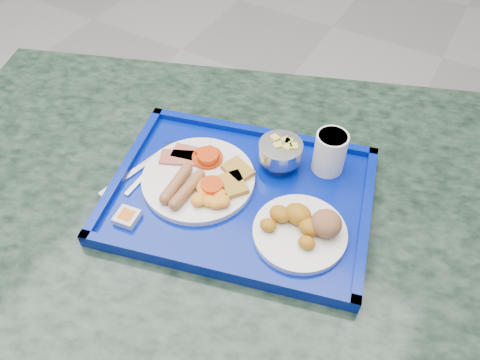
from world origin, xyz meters
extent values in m
plane|color=#969799|center=(0.00, 0.00, 0.00)|extent=(6.00, 6.00, 0.00)
cylinder|color=slate|center=(0.46, -0.05, 0.02)|extent=(0.60, 0.60, 0.03)
cylinder|color=slate|center=(0.46, -0.05, 0.40)|extent=(0.12, 0.12, 0.73)
cube|color=black|center=(0.46, -0.05, 0.78)|extent=(1.51, 1.26, 0.04)
cube|color=#03168D|center=(0.50, -0.03, 0.81)|extent=(0.58, 0.48, 0.02)
cube|color=#03168D|center=(0.46, 0.14, 0.83)|extent=(0.49, 0.14, 0.01)
cube|color=#03168D|center=(0.55, -0.20, 0.83)|extent=(0.49, 0.14, 0.01)
cube|color=#03168D|center=(0.74, 0.03, 0.83)|extent=(0.11, 0.36, 0.01)
cube|color=#03168D|center=(0.27, -0.09, 0.83)|extent=(0.11, 0.36, 0.01)
cylinder|color=white|center=(0.41, -0.05, 0.83)|extent=(0.23, 0.23, 0.01)
cube|color=#BC5B4B|center=(0.37, 0.00, 0.84)|extent=(0.08, 0.06, 0.01)
cube|color=#BC5B4B|center=(0.35, -0.02, 0.84)|extent=(0.09, 0.07, 0.01)
cylinder|color=#C33708|center=(0.40, 0.00, 0.84)|extent=(0.06, 0.06, 0.01)
sphere|color=#C33708|center=(0.42, 0.02, 0.84)|extent=(0.01, 0.01, 0.01)
sphere|color=#C33708|center=(0.40, -0.01, 0.84)|extent=(0.01, 0.01, 0.01)
sphere|color=#C33708|center=(0.42, 0.01, 0.84)|extent=(0.01, 0.01, 0.01)
sphere|color=#C33708|center=(0.40, 0.03, 0.84)|extent=(0.01, 0.01, 0.01)
sphere|color=#C33708|center=(0.41, -0.02, 0.84)|extent=(0.01, 0.01, 0.01)
sphere|color=#C33708|center=(0.39, 0.01, 0.84)|extent=(0.01, 0.01, 0.01)
sphere|color=#C33708|center=(0.41, 0.00, 0.84)|extent=(0.01, 0.01, 0.01)
sphere|color=#C33708|center=(0.42, -0.02, 0.84)|extent=(0.01, 0.01, 0.01)
sphere|color=#C33708|center=(0.38, 0.00, 0.84)|extent=(0.01, 0.01, 0.01)
sphere|color=#C33708|center=(0.40, 0.00, 0.84)|extent=(0.01, 0.01, 0.01)
sphere|color=#C33708|center=(0.39, 0.00, 0.84)|extent=(0.01, 0.01, 0.01)
sphere|color=#C33708|center=(0.40, 0.02, 0.84)|extent=(0.01, 0.01, 0.01)
cube|color=#B2832C|center=(0.48, 0.00, 0.84)|extent=(0.07, 0.06, 0.01)
cube|color=#B2832C|center=(0.49, -0.03, 0.84)|extent=(0.07, 0.07, 0.01)
cylinder|color=brown|center=(0.39, -0.09, 0.85)|extent=(0.03, 0.09, 0.02)
cylinder|color=brown|center=(0.42, -0.09, 0.85)|extent=(0.02, 0.09, 0.02)
ellipsoid|color=orange|center=(0.48, -0.09, 0.84)|extent=(0.03, 0.03, 0.02)
ellipsoid|color=orange|center=(0.45, -0.08, 0.84)|extent=(0.03, 0.03, 0.02)
ellipsoid|color=orange|center=(0.45, -0.09, 0.84)|extent=(0.02, 0.02, 0.01)
ellipsoid|color=orange|center=(0.49, -0.08, 0.84)|extent=(0.03, 0.03, 0.02)
ellipsoid|color=orange|center=(0.45, -0.10, 0.84)|extent=(0.03, 0.03, 0.02)
ellipsoid|color=orange|center=(0.44, -0.07, 0.84)|extent=(0.03, 0.03, 0.02)
ellipsoid|color=orange|center=(0.44, -0.06, 0.84)|extent=(0.03, 0.03, 0.02)
ellipsoid|color=orange|center=(0.48, -0.07, 0.84)|extent=(0.03, 0.03, 0.02)
ellipsoid|color=orange|center=(0.45, -0.08, 0.84)|extent=(0.03, 0.03, 0.02)
ellipsoid|color=orange|center=(0.47, -0.09, 0.84)|extent=(0.03, 0.03, 0.02)
cylinder|color=#B92704|center=(0.41, 0.00, 0.85)|extent=(0.04, 0.04, 0.01)
cylinder|color=#B92704|center=(0.46, -0.06, 0.85)|extent=(0.04, 0.04, 0.01)
cylinder|color=white|center=(0.65, -0.07, 0.83)|extent=(0.17, 0.17, 0.01)
ellipsoid|color=#B47115|center=(0.67, -0.09, 0.84)|extent=(0.03, 0.03, 0.02)
ellipsoid|color=#B47115|center=(0.66, -0.06, 0.85)|extent=(0.04, 0.03, 0.03)
ellipsoid|color=#B47115|center=(0.63, -0.05, 0.85)|extent=(0.05, 0.04, 0.03)
ellipsoid|color=#B47115|center=(0.60, -0.06, 0.85)|extent=(0.04, 0.03, 0.03)
ellipsoid|color=#B47115|center=(0.59, -0.09, 0.84)|extent=(0.03, 0.03, 0.02)
ellipsoid|color=brown|center=(0.68, -0.04, 0.86)|extent=(0.06, 0.06, 0.04)
cylinder|color=#A9A9AB|center=(0.54, 0.07, 0.82)|extent=(0.06, 0.06, 0.01)
cylinder|color=#A9A9AB|center=(0.54, 0.07, 0.84)|extent=(0.02, 0.02, 0.02)
cylinder|color=#A9A9AB|center=(0.54, 0.07, 0.86)|extent=(0.09, 0.09, 0.04)
cube|color=#E2D456|center=(0.55, 0.09, 0.88)|extent=(0.02, 0.02, 0.01)
cube|color=#E2D456|center=(0.54, 0.09, 0.88)|extent=(0.02, 0.02, 0.01)
cube|color=#E2D456|center=(0.56, 0.08, 0.88)|extent=(0.02, 0.02, 0.01)
cube|color=#E2D456|center=(0.52, 0.08, 0.88)|extent=(0.02, 0.02, 0.01)
cube|color=#E2D456|center=(0.55, 0.07, 0.88)|extent=(0.02, 0.02, 0.01)
cube|color=#E2D456|center=(0.53, 0.07, 0.88)|extent=(0.02, 0.02, 0.01)
cylinder|color=white|center=(0.62, 0.11, 0.87)|extent=(0.06, 0.06, 0.09)
cylinder|color=#FC5B0E|center=(0.62, 0.11, 0.91)|extent=(0.06, 0.06, 0.01)
cube|color=#A9A9AB|center=(0.31, -0.09, 0.82)|extent=(0.01, 0.13, 0.00)
ellipsoid|color=#A9A9AB|center=(0.31, 0.00, 0.83)|extent=(0.03, 0.04, 0.01)
cube|color=#A9A9AB|center=(0.29, -0.09, 0.82)|extent=(0.05, 0.18, 0.00)
cube|color=silver|center=(0.35, -0.19, 0.83)|extent=(0.05, 0.05, 0.01)
cube|color=orange|center=(0.35, -0.19, 0.84)|extent=(0.03, 0.03, 0.00)
camera|label=1|loc=(0.79, -0.54, 1.53)|focal=35.00mm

